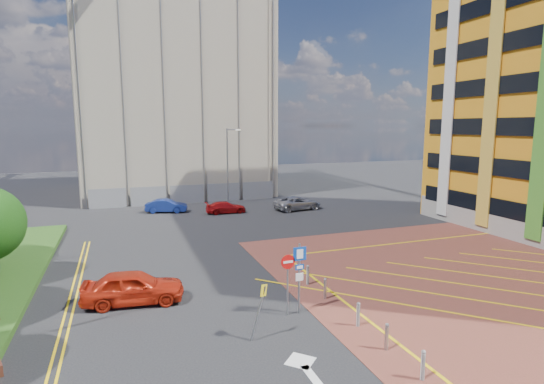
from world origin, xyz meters
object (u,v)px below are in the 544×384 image
sign_cluster (295,272)px  lamp_back (228,163)px  car_blue_back (166,206)px  car_red_back (226,207)px  car_silver_back (298,203)px  warning_sign (260,305)px  car_red_left (133,287)px

sign_cluster → lamp_back: bearing=82.0°
sign_cluster → car_blue_back: (-2.94, 24.85, -1.31)m
car_red_back → car_silver_back: bearing=-95.3°
sign_cluster → car_silver_back: bearing=66.5°
car_red_back → lamp_back: bearing=-16.6°
sign_cluster → warning_sign: (-2.15, -1.63, -0.52)m
car_red_left → car_red_back: bearing=-18.4°
warning_sign → car_red_left: (-4.52, 5.30, -0.64)m
lamp_back → warning_sign: bearing=-101.7°
lamp_back → car_silver_back: (5.71, -5.22, -3.69)m
sign_cluster → car_red_back: (2.38, 22.58, -1.40)m
lamp_back → sign_cluster: (-3.78, -27.02, -2.41)m
lamp_back → warning_sign: (-5.93, -28.64, -2.93)m
car_red_back → car_silver_back: size_ratio=0.80×
lamp_back → car_blue_back: size_ratio=2.06×
lamp_back → car_red_back: bearing=-107.6°
sign_cluster → car_silver_back: 23.81m
car_red_left → car_red_back: 20.96m
car_silver_back → car_red_back: bearing=75.7°
warning_sign → car_red_left: bearing=130.4°
car_red_back → car_red_left: bearing=155.4°
lamp_back → car_silver_back: bearing=-42.4°
lamp_back → car_red_back: size_ratio=2.09×
car_red_left → sign_cluster: bearing=-111.8°
warning_sign → car_blue_back: 26.50m
sign_cluster → warning_sign: bearing=-142.8°
sign_cluster → car_red_left: sign_cluster is taller
lamp_back → car_silver_back: 8.57m
warning_sign → car_red_left: warning_sign is taller
car_blue_back → car_red_back: (5.32, -2.27, -0.08)m
warning_sign → car_blue_back: size_ratio=0.58×
car_blue_back → car_red_back: car_blue_back is taller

